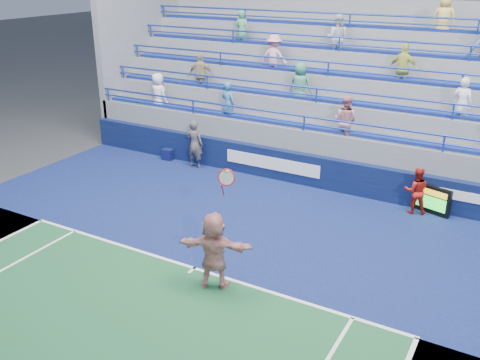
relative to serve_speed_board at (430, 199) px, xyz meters
The scene contains 8 objects.
ground 7.67m from the serve_speed_board, 125.20° to the right, with size 120.00×120.00×0.00m, color #333538.
sponsor_wall 4.42m from the serve_speed_board, behind, with size 18.00×0.32×1.10m.
bleacher_stand 6.06m from the serve_speed_board, 137.68° to the left, with size 18.00×5.60×6.13m.
serve_speed_board is the anchor object (origin of this frame).
judge_chair 9.84m from the serve_speed_board, behind, with size 0.45×0.45×0.76m.
tennis_player 7.55m from the serve_speed_board, 118.26° to the right, with size 1.84×1.09×3.03m.
line_judge 8.48m from the serve_speed_board, behind, with size 0.66×0.43×1.81m, color #141A37.
ball_girl 0.55m from the serve_speed_board, 150.97° to the right, with size 0.71×0.55×1.46m, color #AA1B13.
Camera 1 is at (6.68, -9.48, 7.05)m, focal length 40.00 mm.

